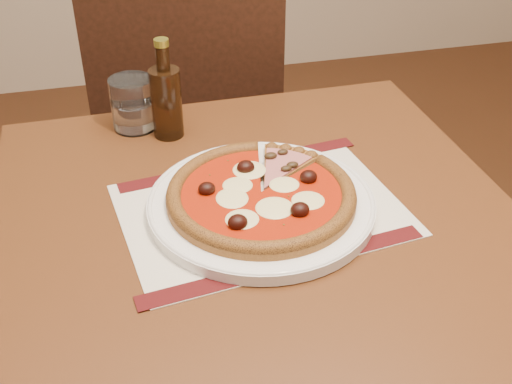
# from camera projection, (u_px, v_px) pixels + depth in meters

# --- Properties ---
(table) EXTENTS (0.81, 0.81, 0.75)m
(table) POSITION_uv_depth(u_px,v_px,m) (259.00, 265.00, 1.04)
(table) COLOR brown
(table) RESTS_ON ground
(chair_far) EXTENTS (0.55, 0.55, 0.96)m
(chair_far) POSITION_uv_depth(u_px,v_px,m) (193.00, 118.00, 1.67)
(chair_far) COLOR black
(chair_far) RESTS_ON ground
(placemat) EXTENTS (0.46, 0.35, 0.00)m
(placemat) POSITION_uv_depth(u_px,v_px,m) (261.00, 210.00, 0.99)
(placemat) COLOR silver
(placemat) RESTS_ON table
(plate) EXTENTS (0.35, 0.35, 0.02)m
(plate) POSITION_uv_depth(u_px,v_px,m) (261.00, 204.00, 0.99)
(plate) COLOR white
(plate) RESTS_ON placemat
(pizza) EXTENTS (0.29, 0.29, 0.04)m
(pizza) POSITION_uv_depth(u_px,v_px,m) (261.00, 194.00, 0.98)
(pizza) COLOR #915F23
(pizza) RESTS_ON plate
(ham_slice) EXTENTS (0.12, 0.13, 0.02)m
(ham_slice) POSITION_uv_depth(u_px,v_px,m) (288.00, 164.00, 1.05)
(ham_slice) COLOR #915F23
(ham_slice) RESTS_ON plate
(water_glass) EXTENTS (0.10, 0.10, 0.10)m
(water_glass) POSITION_uv_depth(u_px,v_px,m) (133.00, 104.00, 1.19)
(water_glass) COLOR white
(water_glass) RESTS_ON table
(bottle) EXTENTS (0.06, 0.06, 0.19)m
(bottle) POSITION_uv_depth(u_px,v_px,m) (166.00, 99.00, 1.15)
(bottle) COLOR #321C0C
(bottle) RESTS_ON table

